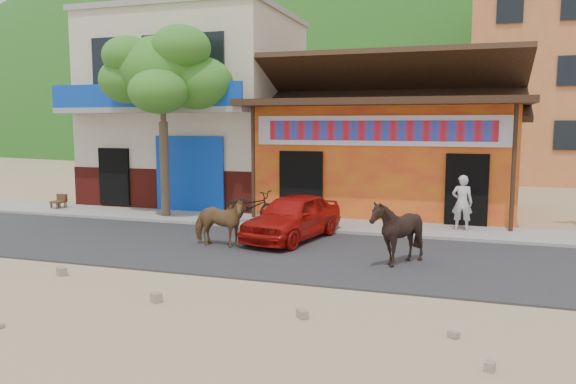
% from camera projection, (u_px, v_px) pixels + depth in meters
% --- Properties ---
extents(ground, '(120.00, 120.00, 0.00)m').
position_uv_depth(ground, '(220.00, 278.00, 11.19)').
color(ground, '#9E825B').
rests_on(ground, ground).
extents(road, '(60.00, 5.00, 0.04)m').
position_uv_depth(road, '(264.00, 250.00, 13.55)').
color(road, '#28282B').
rests_on(road, ground).
extents(sidewalk, '(60.00, 2.00, 0.12)m').
position_uv_depth(sidewalk, '(304.00, 224.00, 16.85)').
color(sidewalk, gray).
rests_on(sidewalk, ground).
extents(dance_club, '(8.00, 6.00, 3.60)m').
position_uv_depth(dance_club, '(391.00, 159.00, 19.80)').
color(dance_club, orange).
rests_on(dance_club, ground).
extents(cafe_building, '(7.00, 6.00, 7.00)m').
position_uv_depth(cafe_building, '(199.00, 112.00, 21.89)').
color(cafe_building, beige).
rests_on(cafe_building, ground).
extents(apartment_front, '(9.00, 9.00, 12.00)m').
position_uv_depth(apartment_front, '(558.00, 69.00, 30.35)').
color(apartment_front, '#CC723F').
rests_on(apartment_front, ground).
extents(hillside, '(100.00, 40.00, 24.00)m').
position_uv_depth(hillside, '(438.00, 57.00, 75.80)').
color(hillside, '#194C14').
rests_on(hillside, ground).
extents(tree, '(3.00, 3.00, 6.00)m').
position_uv_depth(tree, '(163.00, 122.00, 17.70)').
color(tree, '#2D721E').
rests_on(tree, sidewalk).
extents(cow_tan, '(1.47, 0.69, 1.23)m').
position_uv_depth(cow_tan, '(219.00, 222.00, 13.79)').
color(cow_tan, brown).
rests_on(cow_tan, road).
extents(cow_dark, '(1.56, 1.46, 1.44)m').
position_uv_depth(cow_dark, '(397.00, 232.00, 11.99)').
color(cow_dark, black).
rests_on(cow_dark, road).
extents(red_car, '(2.12, 3.75, 1.20)m').
position_uv_depth(red_car, '(293.00, 217.00, 14.67)').
color(red_car, '#A90F0C').
rests_on(red_car, road).
extents(scooter, '(1.92, 0.93, 0.97)m').
position_uv_depth(scooter, '(252.00, 206.00, 16.76)').
color(scooter, black).
rests_on(scooter, sidewalk).
extents(pedestrian, '(0.57, 0.38, 1.54)m').
position_uv_depth(pedestrian, '(462.00, 202.00, 15.52)').
color(pedestrian, silver).
rests_on(pedestrian, sidewalk).
extents(cafe_chair_left, '(0.48, 0.48, 0.85)m').
position_uv_depth(cafe_chair_left, '(57.00, 196.00, 19.56)').
color(cafe_chair_left, '#452717').
rests_on(cafe_chair_left, sidewalk).
extents(cafe_chair_right, '(0.44, 0.44, 0.89)m').
position_uv_depth(cafe_chair_right, '(59.00, 195.00, 19.62)').
color(cafe_chair_right, '#4C2E19').
rests_on(cafe_chair_right, sidewalk).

